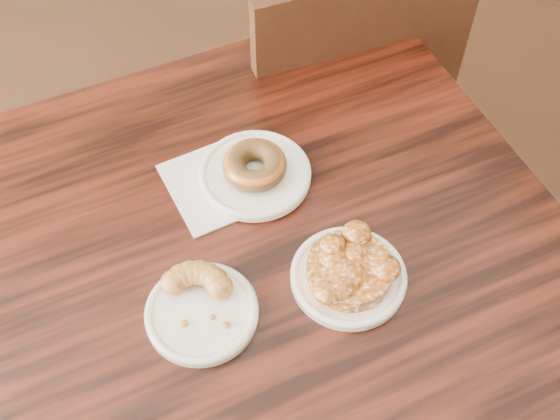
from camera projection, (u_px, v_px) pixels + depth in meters
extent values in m
cube|color=black|center=(267.00, 368.00, 1.32)|extent=(1.07, 1.07, 0.75)
cube|color=silver|center=(220.00, 183.00, 1.10)|extent=(0.19, 0.19, 0.00)
cylinder|color=white|center=(255.00, 175.00, 1.10)|extent=(0.18, 0.18, 0.01)
cylinder|color=white|center=(202.00, 313.00, 0.97)|extent=(0.16, 0.16, 0.01)
cylinder|color=white|center=(348.00, 277.00, 1.00)|extent=(0.17, 0.17, 0.01)
torus|color=#9A3E16|center=(255.00, 165.00, 1.08)|extent=(0.10, 0.10, 0.04)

